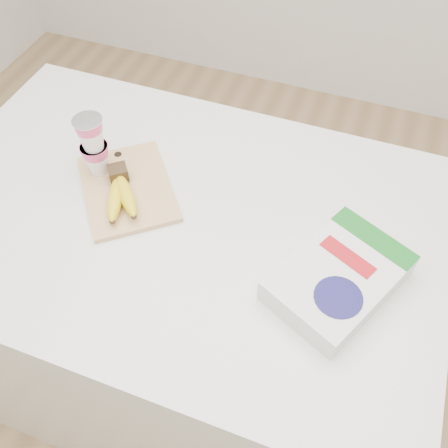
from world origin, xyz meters
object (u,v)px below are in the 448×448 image
table (188,312)px  cutting_board (128,188)px  yogurt_stack (93,144)px  cereal_box (339,278)px  bananas (120,193)px

table → cutting_board: 0.53m
table → yogurt_stack: yogurt_stack is taller
table → cutting_board: bearing=169.0°
cereal_box → table: bearing=-164.0°
bananas → yogurt_stack: (-0.10, 0.07, 0.07)m
bananas → yogurt_stack: yogurt_stack is taller
cutting_board → cereal_box: (0.57, -0.10, 0.03)m
table → bananas: bearing=-174.7°
yogurt_stack → bananas: bearing=-34.7°
table → bananas: size_ratio=7.05×
cereal_box → bananas: bearing=-160.3°
cutting_board → bananas: bananas is taller
yogurt_stack → cereal_box: size_ratio=0.48×
cutting_board → cereal_box: cereal_box is taller
yogurt_stack → table: bearing=-12.7°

